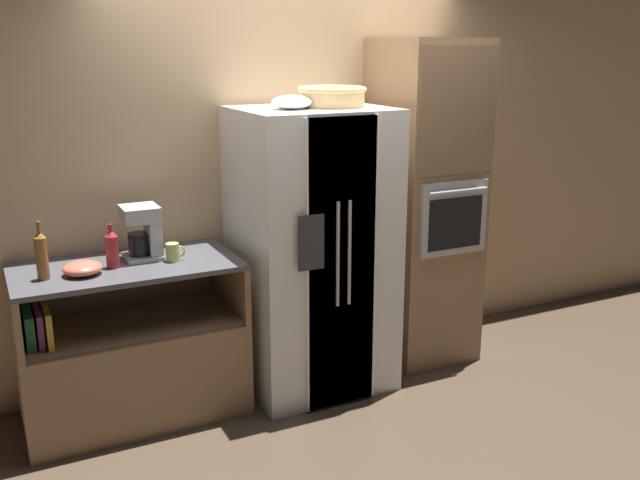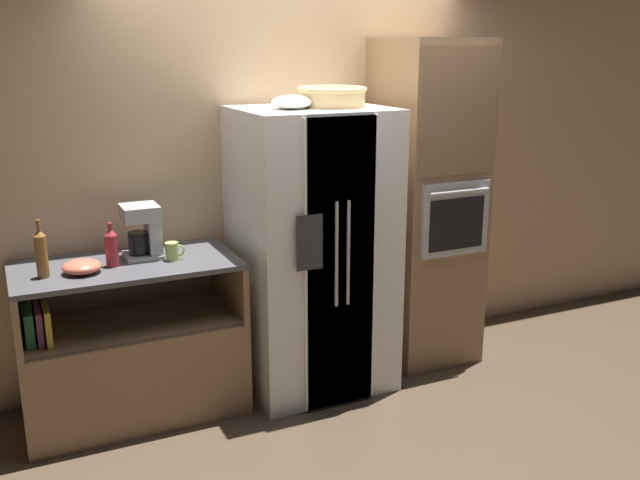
{
  "view_description": "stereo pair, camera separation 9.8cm",
  "coord_description": "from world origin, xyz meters",
  "px_view_note": "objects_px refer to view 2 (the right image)",
  "views": [
    {
      "loc": [
        -1.9,
        -3.81,
        2.15
      ],
      "look_at": [
        -0.01,
        -0.0,
        0.98
      ],
      "focal_mm": 40.0,
      "sensor_mm": 36.0,
      "label": 1
    },
    {
      "loc": [
        -1.81,
        -3.86,
        2.15
      ],
      "look_at": [
        -0.01,
        -0.0,
        0.98
      ],
      "focal_mm": 40.0,
      "sensor_mm": 36.0,
      "label": 2
    }
  ],
  "objects_px": {
    "bottle_tall": "(112,247)",
    "coffee_maker": "(145,229)",
    "wicker_basket": "(332,96)",
    "bottle_short": "(41,253)",
    "mixing_bowl": "(82,267)",
    "wall_oven": "(426,204)",
    "refrigerator": "(312,250)",
    "mug": "(173,251)",
    "fruit_bowl": "(291,102)"
  },
  "relations": [
    {
      "from": "wicker_basket",
      "to": "mug",
      "type": "bearing_deg",
      "value": 178.67
    },
    {
      "from": "wall_oven",
      "to": "fruit_bowl",
      "type": "xyz_separation_m",
      "value": [
        -1.05,
        -0.13,
        0.73
      ]
    },
    {
      "from": "fruit_bowl",
      "to": "bottle_tall",
      "type": "height_order",
      "value": "fruit_bowl"
    },
    {
      "from": "bottle_tall",
      "to": "bottle_short",
      "type": "relative_size",
      "value": 0.79
    },
    {
      "from": "mixing_bowl",
      "to": "bottle_short",
      "type": "bearing_deg",
      "value": 176.41
    },
    {
      "from": "fruit_bowl",
      "to": "bottle_tall",
      "type": "relative_size",
      "value": 0.94
    },
    {
      "from": "refrigerator",
      "to": "bottle_tall",
      "type": "height_order",
      "value": "refrigerator"
    },
    {
      "from": "mug",
      "to": "coffee_maker",
      "type": "relative_size",
      "value": 0.36
    },
    {
      "from": "mixing_bowl",
      "to": "wicker_basket",
      "type": "bearing_deg",
      "value": 0.28
    },
    {
      "from": "mixing_bowl",
      "to": "coffee_maker",
      "type": "height_order",
      "value": "coffee_maker"
    },
    {
      "from": "fruit_bowl",
      "to": "bottle_tall",
      "type": "bearing_deg",
      "value": 174.97
    },
    {
      "from": "fruit_bowl",
      "to": "mixing_bowl",
      "type": "xyz_separation_m",
      "value": [
        -1.24,
        0.03,
        -0.85
      ]
    },
    {
      "from": "wicker_basket",
      "to": "coffee_maker",
      "type": "xyz_separation_m",
      "value": [
        -1.14,
        0.16,
        -0.74
      ]
    },
    {
      "from": "coffee_maker",
      "to": "refrigerator",
      "type": "bearing_deg",
      "value": -8.02
    },
    {
      "from": "bottle_tall",
      "to": "mug",
      "type": "bearing_deg",
      "value": -4.95
    },
    {
      "from": "mixing_bowl",
      "to": "fruit_bowl",
      "type": "bearing_deg",
      "value": -1.56
    },
    {
      "from": "wall_oven",
      "to": "bottle_short",
      "type": "distance_m",
      "value": 2.49
    },
    {
      "from": "coffee_maker",
      "to": "fruit_bowl",
      "type": "bearing_deg",
      "value": -12.93
    },
    {
      "from": "coffee_maker",
      "to": "bottle_short",
      "type": "bearing_deg",
      "value": -165.54
    },
    {
      "from": "bottle_tall",
      "to": "coffee_maker",
      "type": "distance_m",
      "value": 0.24
    },
    {
      "from": "refrigerator",
      "to": "wicker_basket",
      "type": "xyz_separation_m",
      "value": [
        0.13,
        -0.01,
        0.96
      ]
    },
    {
      "from": "wicker_basket",
      "to": "mug",
      "type": "xyz_separation_m",
      "value": [
        -1.02,
        0.02,
        -0.86
      ]
    },
    {
      "from": "wall_oven",
      "to": "mixing_bowl",
      "type": "relative_size",
      "value": 10.38
    },
    {
      "from": "refrigerator",
      "to": "fruit_bowl",
      "type": "xyz_separation_m",
      "value": [
        -0.16,
        -0.05,
        0.93
      ]
    },
    {
      "from": "fruit_bowl",
      "to": "bottle_short",
      "type": "distance_m",
      "value": 1.62
    },
    {
      "from": "mug",
      "to": "bottle_short",
      "type": "bearing_deg",
      "value": -178.49
    },
    {
      "from": "bottle_short",
      "to": "fruit_bowl",
      "type": "bearing_deg",
      "value": -1.84
    },
    {
      "from": "wicker_basket",
      "to": "bottle_short",
      "type": "distance_m",
      "value": 1.89
    },
    {
      "from": "refrigerator",
      "to": "mug",
      "type": "bearing_deg",
      "value": 179.3
    },
    {
      "from": "fruit_bowl",
      "to": "coffee_maker",
      "type": "xyz_separation_m",
      "value": [
        -0.86,
        0.2,
        -0.72
      ]
    },
    {
      "from": "wall_oven",
      "to": "bottle_short",
      "type": "bearing_deg",
      "value": -178.13
    },
    {
      "from": "bottle_short",
      "to": "mixing_bowl",
      "type": "relative_size",
      "value": 1.51
    },
    {
      "from": "fruit_bowl",
      "to": "refrigerator",
      "type": "bearing_deg",
      "value": 19.06
    },
    {
      "from": "refrigerator",
      "to": "bottle_short",
      "type": "bearing_deg",
      "value": -179.72
    },
    {
      "from": "bottle_tall",
      "to": "bottle_short",
      "type": "distance_m",
      "value": 0.38
    },
    {
      "from": "mixing_bowl",
      "to": "bottle_tall",
      "type": "bearing_deg",
      "value": 19.06
    },
    {
      "from": "wall_oven",
      "to": "fruit_bowl",
      "type": "height_order",
      "value": "wall_oven"
    },
    {
      "from": "bottle_short",
      "to": "coffee_maker",
      "type": "xyz_separation_m",
      "value": [
        0.58,
        0.15,
        0.03
      ]
    },
    {
      "from": "wall_oven",
      "to": "mug",
      "type": "distance_m",
      "value": 1.78
    },
    {
      "from": "fruit_bowl",
      "to": "wall_oven",
      "type": "bearing_deg",
      "value": 6.94
    },
    {
      "from": "wall_oven",
      "to": "coffee_maker",
      "type": "bearing_deg",
      "value": 177.91
    },
    {
      "from": "wicker_basket",
      "to": "mug",
      "type": "height_order",
      "value": "wicker_basket"
    },
    {
      "from": "wall_oven",
      "to": "coffee_maker",
      "type": "distance_m",
      "value": 1.9
    },
    {
      "from": "wall_oven",
      "to": "mixing_bowl",
      "type": "height_order",
      "value": "wall_oven"
    },
    {
      "from": "wicker_basket",
      "to": "fruit_bowl",
      "type": "distance_m",
      "value": 0.29
    },
    {
      "from": "wall_oven",
      "to": "mixing_bowl",
      "type": "bearing_deg",
      "value": -177.66
    },
    {
      "from": "wicker_basket",
      "to": "fruit_bowl",
      "type": "xyz_separation_m",
      "value": [
        -0.29,
        -0.04,
        -0.03
      ]
    },
    {
      "from": "mixing_bowl",
      "to": "refrigerator",
      "type": "bearing_deg",
      "value": 0.83
    },
    {
      "from": "bottle_tall",
      "to": "mixing_bowl",
      "type": "relative_size",
      "value": 1.19
    },
    {
      "from": "bottle_tall",
      "to": "mixing_bowl",
      "type": "distance_m",
      "value": 0.2
    }
  ]
}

